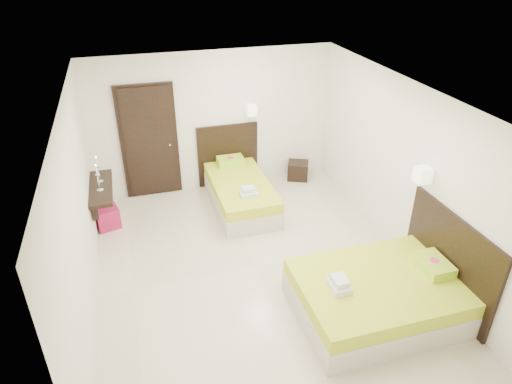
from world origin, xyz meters
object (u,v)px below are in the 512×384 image
object	(u,v)px
bed_double	(382,293)
ottoman	(107,217)
nightstand	(298,170)
bed_single	(240,190)

from	to	relation	value
bed_double	ottoman	bearing A→B (deg)	137.66
bed_double	nightstand	bearing A→B (deg)	85.10
bed_single	nightstand	xyz separation A→B (m)	(1.39, 0.66, -0.12)
bed_single	ottoman	world-z (taller)	bed_single
bed_single	nightstand	bearing A→B (deg)	25.47
nightstand	ottoman	world-z (taller)	ottoman
bed_double	nightstand	xyz separation A→B (m)	(0.33, 3.84, -0.12)
bed_double	ottoman	distance (m)	4.58
bed_single	nightstand	distance (m)	1.54
nightstand	ottoman	xyz separation A→B (m)	(-3.71, -0.76, 0.01)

